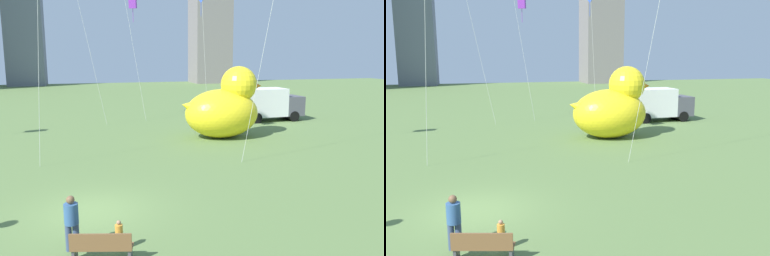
# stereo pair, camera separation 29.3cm
# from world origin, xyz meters

# --- Properties ---
(ground_plane) EXTENTS (140.00, 140.00, 0.00)m
(ground_plane) POSITION_xyz_m (0.00, 0.00, 0.00)
(ground_plane) COLOR #5A7640
(park_bench) EXTENTS (1.77, 0.87, 0.90)m
(park_bench) POSITION_xyz_m (0.14, -3.82, 0.48)
(park_bench) COLOR brown
(park_bench) RESTS_ON ground
(person_adult) EXTENTS (0.41, 0.41, 1.69)m
(person_adult) POSITION_xyz_m (-0.66, -2.88, 0.93)
(person_adult) COLOR #38476B
(person_adult) RESTS_ON ground
(person_child) EXTENTS (0.23, 0.23, 0.94)m
(person_child) POSITION_xyz_m (0.67, -3.25, 0.52)
(person_child) COLOR silver
(person_child) RESTS_ON ground
(giant_inflatable_duck) EXTENTS (5.98, 3.84, 4.95)m
(giant_inflatable_duck) POSITION_xyz_m (9.34, 11.37, 2.11)
(giant_inflatable_duck) COLOR yellow
(giant_inflatable_duck) RESTS_ON ground
(box_truck) EXTENTS (5.80, 2.45, 2.85)m
(box_truck) POSITION_xyz_m (15.50, 17.10, 1.44)
(box_truck) COLOR white
(box_truck) RESTS_ON ground
(kite_purple) EXTENTS (1.57, 1.25, 10.73)m
(kite_purple) POSITION_xyz_m (4.33, 20.50, 10.09)
(kite_purple) COLOR silver
(kite_purple) RESTS_ON ground
(kite_blue) EXTENTS (0.95, 1.18, 11.19)m
(kite_blue) POSITION_xyz_m (9.62, 17.93, 10.11)
(kite_blue) COLOR silver
(kite_blue) RESTS_ON ground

